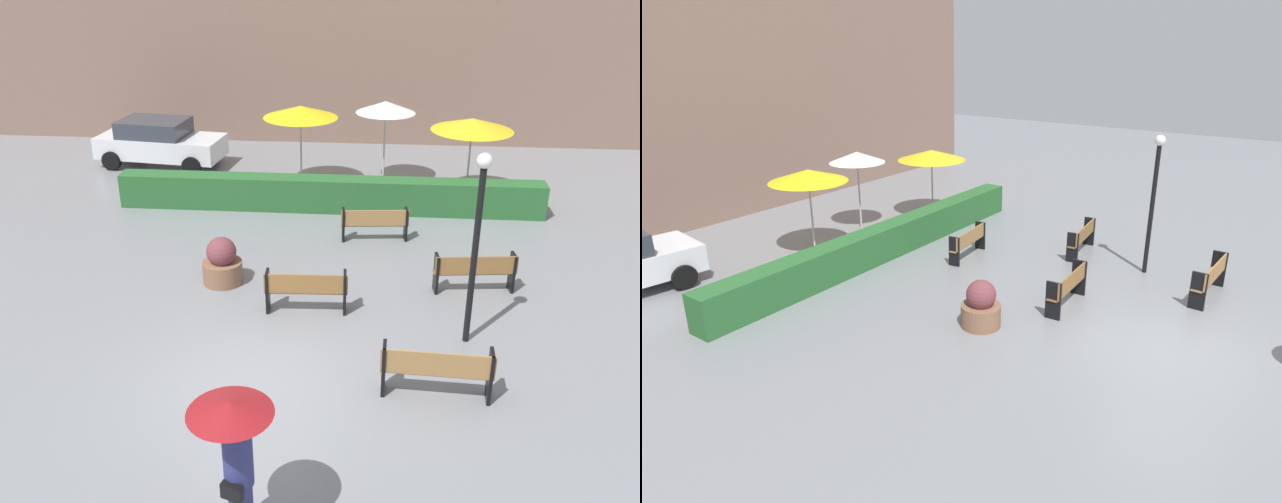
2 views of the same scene
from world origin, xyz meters
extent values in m
plane|color=gray|center=(0.00, 0.00, 0.00)|extent=(60.00, 60.00, 0.00)
cube|color=#9E7242|center=(2.08, 6.42, 0.42)|extent=(1.74, 0.40, 0.04)
cube|color=#9E7242|center=(2.10, 6.30, 0.65)|extent=(1.72, 0.22, 0.42)
cube|color=black|center=(1.29, 6.32, 0.43)|extent=(0.09, 0.33, 0.86)
cube|color=black|center=(2.88, 6.49, 0.43)|extent=(0.09, 0.33, 0.86)
cube|color=olive|center=(4.28, 3.83, 0.45)|extent=(1.80, 0.44, 0.04)
cube|color=olive|center=(4.30, 3.70, 0.68)|extent=(1.78, 0.25, 0.41)
cube|color=black|center=(3.45, 3.72, 0.44)|extent=(0.10, 0.34, 0.88)
cube|color=black|center=(5.11, 3.91, 0.44)|extent=(0.10, 0.34, 0.88)
cube|color=olive|center=(0.72, 2.65, 0.47)|extent=(1.72, 0.35, 0.04)
cube|color=olive|center=(0.73, 2.49, 0.70)|extent=(1.71, 0.13, 0.42)
cube|color=black|center=(-0.07, 2.59, 0.45)|extent=(0.08, 0.37, 0.90)
cube|color=black|center=(1.52, 2.67, 0.45)|extent=(0.08, 0.37, 0.90)
cube|color=#9E7242|center=(3.19, 0.00, 0.47)|extent=(1.89, 0.36, 0.04)
cube|color=#9E7242|center=(3.18, -0.16, 0.71)|extent=(1.88, 0.13, 0.44)
cube|color=black|center=(2.31, 0.02, 0.47)|extent=(0.08, 0.37, 0.93)
cube|color=black|center=(4.07, -0.07, 0.47)|extent=(0.08, 0.37, 0.93)
cylinder|color=brown|center=(-1.29, 3.75, 0.25)|extent=(0.89, 0.89, 0.51)
sphere|color=brown|center=(-1.29, 3.75, 0.76)|extent=(0.67, 0.67, 0.67)
cylinder|color=black|center=(3.91, 1.76, 1.74)|extent=(0.12, 0.12, 3.49)
sphere|color=white|center=(3.91, 1.76, 3.61)|extent=(0.28, 0.28, 0.28)
cylinder|color=silver|center=(-0.24, 10.37, 1.18)|extent=(0.06, 0.06, 2.36)
cone|color=yellow|center=(-0.24, 10.37, 2.36)|extent=(2.27, 2.27, 0.35)
cylinder|color=silver|center=(2.30, 10.94, 1.21)|extent=(0.06, 0.06, 2.42)
cone|color=white|center=(2.30, 10.94, 2.42)|extent=(1.83, 1.83, 0.35)
cylinder|color=silver|center=(4.79, 9.79, 1.11)|extent=(0.06, 0.06, 2.23)
cone|color=yellow|center=(4.79, 9.79, 2.23)|extent=(2.37, 2.37, 0.35)
cube|color=#28602D|center=(0.77, 8.40, 0.48)|extent=(12.00, 0.70, 0.96)
cube|color=#846656|center=(0.00, 16.00, 5.07)|extent=(28.00, 1.20, 10.15)
cylinder|color=black|center=(-3.70, 12.82, 0.32)|extent=(0.66, 0.30, 0.64)
cylinder|color=black|center=(-3.93, 11.09, 0.32)|extent=(0.66, 0.30, 0.64)
camera|label=1|loc=(2.04, -9.43, 7.02)|focal=37.53mm
camera|label=2|loc=(-10.74, -2.31, 5.97)|focal=31.65mm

